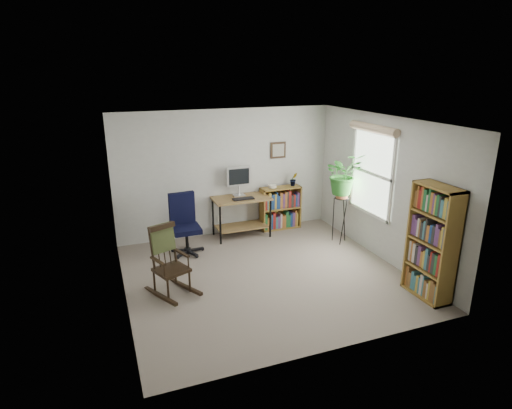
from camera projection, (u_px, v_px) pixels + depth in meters
name	position (u px, v px, depth m)	size (l,w,h in m)	color
floor	(265.00, 275.00, 6.71)	(4.20, 4.00, 0.00)	gray
ceiling	(266.00, 121.00, 5.97)	(4.20, 4.00, 0.00)	silver
wall_back	(226.00, 173.00, 8.12)	(4.20, 0.00, 2.40)	beige
wall_front	(336.00, 256.00, 4.56)	(4.20, 0.00, 2.40)	beige
wall_left	(118.00, 220.00, 5.63)	(0.00, 4.00, 2.40)	beige
wall_right	(383.00, 189.00, 7.05)	(0.00, 4.00, 2.40)	beige
window	(371.00, 173.00, 7.25)	(0.12, 1.20, 1.50)	silver
desk	(241.00, 217.00, 8.17)	(1.07, 0.59, 0.77)	olive
monitor	(239.00, 181.00, 8.09)	(0.46, 0.16, 0.56)	#BAB9BE
keyboard	(243.00, 199.00, 7.94)	(0.40, 0.15, 0.03)	black
office_chair	(186.00, 225.00, 7.34)	(0.59, 0.59, 1.07)	black
rocking_chair	(171.00, 261.00, 6.02)	(0.53, 0.89, 1.03)	black
low_bookshelf	(280.00, 208.00, 8.56)	(0.82, 0.27, 0.86)	olive
tall_bookshelf	(432.00, 243.00, 5.88)	(0.31, 0.71, 1.63)	olive
plant_stand	(340.00, 216.00, 7.85)	(0.28, 0.28, 1.01)	black
spider_plant	(344.00, 154.00, 7.49)	(1.69, 1.88, 1.46)	#2A6E26
potted_plant_small	(293.00, 183.00, 8.51)	(0.13, 0.24, 0.11)	#2A6E26
framed_picture	(278.00, 150.00, 8.34)	(0.32, 0.04, 0.32)	black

